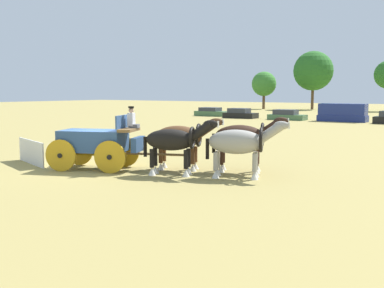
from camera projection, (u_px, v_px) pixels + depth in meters
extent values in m
plane|color=#9E8C4C|center=(94.00, 169.00, 19.23)|extent=(220.00, 220.00, 0.00)
cube|color=#2D4C7A|center=(93.00, 141.00, 19.08)|extent=(3.06, 2.37, 0.90)
cube|color=brown|center=(129.00, 130.00, 18.69)|extent=(1.01, 1.44, 0.12)
cube|color=#2D4C7A|center=(138.00, 144.00, 18.68)|extent=(0.66, 1.18, 0.60)
cube|color=#2D4C7A|center=(122.00, 122.00, 18.72)|extent=(0.55, 1.25, 0.55)
cube|color=gold|center=(94.00, 154.00, 19.15)|extent=(2.83, 1.25, 0.16)
cylinder|color=gold|center=(125.00, 152.00, 19.74)|extent=(1.27, 0.57, 1.33)
cylinder|color=black|center=(125.00, 152.00, 19.74)|extent=(0.25, 0.24, 0.20)
cylinder|color=gold|center=(110.00, 157.00, 18.11)|extent=(1.27, 0.57, 1.33)
cylinder|color=black|center=(110.00, 157.00, 18.11)|extent=(0.25, 0.24, 0.20)
cylinder|color=gold|center=(79.00, 150.00, 20.19)|extent=(1.27, 0.57, 1.33)
cylinder|color=black|center=(79.00, 150.00, 20.19)|extent=(0.25, 0.24, 0.20)
cylinder|color=gold|center=(61.00, 155.00, 18.56)|extent=(1.27, 0.57, 1.33)
cylinder|color=black|center=(61.00, 155.00, 18.56)|extent=(0.25, 0.24, 0.20)
cylinder|color=brown|center=(153.00, 154.00, 18.59)|extent=(2.45, 1.06, 0.10)
cube|color=slate|center=(134.00, 126.00, 18.97)|extent=(0.49, 0.45, 0.16)
cube|color=silver|center=(131.00, 119.00, 18.96)|extent=(0.36, 0.42, 0.55)
sphere|color=tan|center=(131.00, 110.00, 18.92)|extent=(0.22, 0.22, 0.22)
cylinder|color=black|center=(131.00, 107.00, 18.90)|extent=(0.24, 0.24, 0.08)
ellipsoid|color=brown|center=(178.00, 137.00, 18.96)|extent=(2.19, 1.63, 0.96)
cylinder|color=brown|center=(195.00, 154.00, 19.16)|extent=(0.18, 0.18, 0.68)
cone|color=silver|center=(195.00, 166.00, 19.22)|extent=(0.30, 0.30, 0.29)
cylinder|color=brown|center=(193.00, 156.00, 18.65)|extent=(0.18, 0.18, 0.68)
cone|color=silver|center=(193.00, 168.00, 18.70)|extent=(0.30, 0.30, 0.29)
cylinder|color=brown|center=(164.00, 153.00, 19.45)|extent=(0.18, 0.18, 0.68)
cone|color=silver|center=(164.00, 164.00, 19.50)|extent=(0.30, 0.30, 0.29)
cylinder|color=brown|center=(161.00, 155.00, 18.93)|extent=(0.18, 0.18, 0.68)
cone|color=silver|center=(161.00, 166.00, 18.99)|extent=(0.30, 0.30, 0.29)
cylinder|color=brown|center=(207.00, 128.00, 18.65)|extent=(1.01, 0.68, 0.81)
ellipsoid|color=brown|center=(216.00, 122.00, 18.54)|extent=(0.65, 0.46, 0.32)
cube|color=silver|center=(223.00, 122.00, 18.48)|extent=(0.09, 0.12, 0.24)
torus|color=black|center=(199.00, 135.00, 18.76)|extent=(0.48, 0.96, 0.99)
cylinder|color=black|center=(154.00, 144.00, 19.21)|extent=(0.14, 0.14, 0.80)
ellipsoid|color=black|center=(170.00, 140.00, 17.69)|extent=(2.14, 1.51, 0.85)
cylinder|color=black|center=(188.00, 158.00, 17.86)|extent=(0.18, 0.18, 0.73)
cone|color=silver|center=(188.00, 171.00, 17.92)|extent=(0.30, 0.30, 0.31)
cylinder|color=black|center=(186.00, 159.00, 17.41)|extent=(0.18, 0.18, 0.73)
cone|color=silver|center=(186.00, 173.00, 17.47)|extent=(0.30, 0.30, 0.31)
cylinder|color=black|center=(155.00, 157.00, 18.15)|extent=(0.18, 0.18, 0.73)
cone|color=silver|center=(155.00, 169.00, 18.21)|extent=(0.30, 0.30, 0.31)
cylinder|color=black|center=(152.00, 158.00, 17.70)|extent=(0.18, 0.18, 0.73)
cone|color=silver|center=(152.00, 171.00, 17.76)|extent=(0.30, 0.30, 0.31)
cylinder|color=black|center=(201.00, 131.00, 17.39)|extent=(1.01, 0.68, 0.81)
ellipsoid|color=black|center=(211.00, 124.00, 17.28)|extent=(0.65, 0.46, 0.32)
cube|color=silver|center=(218.00, 124.00, 17.22)|extent=(0.09, 0.12, 0.24)
torus|color=black|center=(192.00, 138.00, 17.50)|extent=(0.44, 0.86, 0.88)
cylinder|color=black|center=(145.00, 147.00, 17.94)|extent=(0.14, 0.14, 0.80)
ellipsoid|color=#331E14|center=(240.00, 137.00, 18.41)|extent=(2.26, 1.65, 0.96)
cylinder|color=#331E14|center=(257.00, 155.00, 18.61)|extent=(0.18, 0.18, 0.74)
cone|color=silver|center=(257.00, 167.00, 18.67)|extent=(0.30, 0.30, 0.32)
cylinder|color=#331E14|center=(256.00, 157.00, 18.10)|extent=(0.18, 0.18, 0.74)
cone|color=silver|center=(256.00, 170.00, 18.16)|extent=(0.30, 0.30, 0.32)
cylinder|color=#331E14|center=(223.00, 154.00, 18.90)|extent=(0.18, 0.18, 0.74)
cone|color=silver|center=(223.00, 166.00, 18.97)|extent=(0.30, 0.30, 0.32)
cylinder|color=#331E14|center=(221.00, 156.00, 18.39)|extent=(0.18, 0.18, 0.74)
cone|color=silver|center=(221.00, 168.00, 18.46)|extent=(0.30, 0.30, 0.32)
cylinder|color=#331E14|center=(272.00, 127.00, 18.09)|extent=(1.01, 0.68, 0.81)
ellipsoid|color=#331E14|center=(281.00, 121.00, 17.99)|extent=(0.65, 0.46, 0.32)
cube|color=silver|center=(288.00, 121.00, 17.93)|extent=(0.09, 0.12, 0.24)
torus|color=black|center=(262.00, 135.00, 18.21)|extent=(0.47, 0.95, 0.98)
cylinder|color=black|center=(214.00, 143.00, 18.67)|extent=(0.14, 0.14, 0.80)
ellipsoid|color=#9E998E|center=(236.00, 142.00, 17.16)|extent=(2.31, 1.65, 0.93)
cylinder|color=#9E998E|center=(256.00, 161.00, 17.34)|extent=(0.18, 0.18, 0.69)
cone|color=silver|center=(255.00, 173.00, 17.40)|extent=(0.30, 0.30, 0.30)
cylinder|color=#9E998E|center=(255.00, 163.00, 16.84)|extent=(0.18, 0.18, 0.69)
cone|color=silver|center=(254.00, 176.00, 16.90)|extent=(0.30, 0.30, 0.30)
cylinder|color=#9E998E|center=(218.00, 159.00, 17.65)|extent=(0.18, 0.18, 0.69)
cone|color=silver|center=(218.00, 172.00, 17.70)|extent=(0.30, 0.30, 0.30)
cylinder|color=#9E998E|center=(216.00, 161.00, 17.15)|extent=(0.18, 0.18, 0.69)
cone|color=silver|center=(216.00, 174.00, 17.20)|extent=(0.30, 0.30, 0.30)
cylinder|color=#9E998E|center=(271.00, 132.00, 16.83)|extent=(1.01, 0.68, 0.81)
ellipsoid|color=#9E998E|center=(281.00, 125.00, 16.73)|extent=(0.65, 0.46, 0.32)
cube|color=silver|center=(289.00, 125.00, 16.67)|extent=(0.09, 0.12, 0.24)
torus|color=black|center=(261.00, 140.00, 16.95)|extent=(0.47, 0.94, 0.96)
cylinder|color=black|center=(207.00, 149.00, 17.42)|extent=(0.14, 0.14, 0.80)
cube|color=#477047|center=(212.00, 114.00, 60.07)|extent=(4.41, 1.96, 0.65)
cube|color=#2D333D|center=(210.00, 109.00, 60.12)|extent=(2.65, 1.80, 0.49)
cube|color=black|center=(240.00, 115.00, 55.36)|extent=(4.09, 1.90, 0.65)
cube|color=#2D333D|center=(239.00, 110.00, 55.40)|extent=(2.46, 1.74, 0.55)
cube|color=#477047|center=(287.00, 117.00, 52.03)|extent=(4.30, 1.85, 0.61)
cube|color=#2D333D|center=(286.00, 112.00, 52.08)|extent=(2.59, 1.69, 0.58)
cube|color=navy|center=(342.00, 118.00, 49.14)|extent=(5.17, 1.97, 0.67)
cube|color=navy|center=(343.00, 109.00, 49.03)|extent=(4.96, 1.81, 1.28)
cylinder|color=brown|center=(264.00, 101.00, 83.36)|extent=(0.50, 0.50, 3.06)
sphere|color=#387A2D|center=(264.00, 84.00, 83.00)|extent=(4.51, 4.51, 4.51)
cylinder|color=brown|center=(312.00, 97.00, 81.24)|extent=(0.50, 0.50, 4.45)
sphere|color=#286623|center=(313.00, 71.00, 80.69)|extent=(7.06, 7.06, 7.06)
cube|color=silver|center=(31.00, 152.00, 20.47)|extent=(3.05, 1.08, 1.10)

